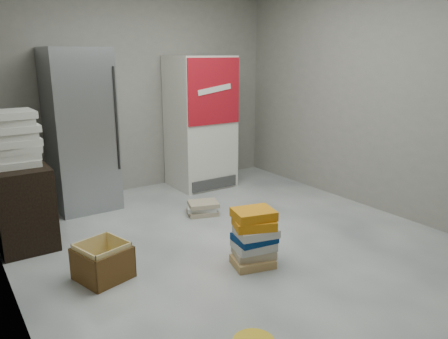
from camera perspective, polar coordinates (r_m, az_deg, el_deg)
ground at (r=4.26m, az=3.20°, el=-10.57°), size 5.00×5.00×0.00m
room_shell at (r=3.84m, az=3.60°, el=14.40°), size 4.04×5.04×2.82m
steel_fridge at (r=5.45m, az=-18.24°, el=4.90°), size 0.70×0.72×1.90m
coke_cooler at (r=6.10m, az=-3.09°, el=6.19°), size 0.80×0.73×1.80m
wood_shelf at (r=4.72m, az=-24.92°, el=-4.17°), size 0.50×0.80×0.80m
supply_box_stack at (r=4.56m, az=-25.74°, el=3.71°), size 0.44×0.44×0.52m
phonebook_stack_main at (r=3.91m, az=3.94°, el=-8.85°), size 0.44×0.39×0.51m
phonebook_stack_side at (r=5.14m, az=-2.83°, el=-5.03°), size 0.42×0.40×0.15m
cardboard_box at (r=3.87m, az=-15.53°, el=-11.77°), size 0.48×0.48×0.31m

